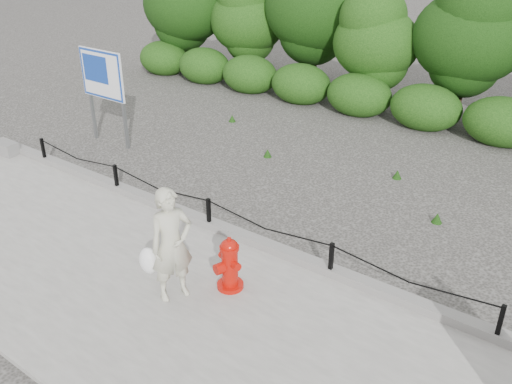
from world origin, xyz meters
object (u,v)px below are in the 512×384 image
object	(u,v)px
pedestrian	(170,246)
advertising_sign	(102,79)
fire_hydrant	(229,264)
concrete_block	(2,147)

from	to	relation	value
pedestrian	advertising_sign	size ratio (longest dim) A/B	0.74
fire_hydrant	advertising_sign	bearing A→B (deg)	172.83
pedestrian	advertising_sign	xyz separation A→B (m)	(-5.82, 3.64, 0.74)
pedestrian	concrete_block	bearing A→B (deg)	100.96
fire_hydrant	pedestrian	xyz separation A→B (m)	(-0.55, -0.64, 0.44)
fire_hydrant	concrete_block	xyz separation A→B (m)	(-7.79, 0.91, -0.27)
fire_hydrant	concrete_block	bearing A→B (deg)	-168.59
concrete_block	advertising_sign	distance (m)	2.91
pedestrian	concrete_block	world-z (taller)	pedestrian
fire_hydrant	advertising_sign	xyz separation A→B (m)	(-6.37, 3.00, 1.17)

